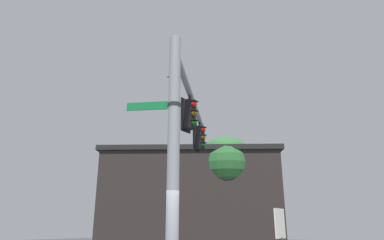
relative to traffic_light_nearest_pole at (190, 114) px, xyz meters
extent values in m
cylinder|color=gray|center=(2.58, 1.40, -2.07)|extent=(0.31, 0.31, 6.71)
cylinder|color=gray|center=(-0.83, -0.48, 0.80)|extent=(6.93, 3.94, 0.21)
cylinder|color=black|center=(0.00, -0.02, 0.61)|extent=(0.08, 0.08, 0.18)
cube|color=black|center=(0.00, -0.02, -0.01)|extent=(0.36, 0.30, 1.05)
sphere|color=red|center=(0.00, 0.17, 0.34)|extent=(0.22, 0.22, 0.22)
cube|color=black|center=(0.00, 0.19, 0.44)|extent=(0.24, 0.20, 0.03)
sphere|color=brown|center=(0.00, 0.17, -0.01)|extent=(0.22, 0.22, 0.22)
cube|color=black|center=(0.00, 0.19, 0.09)|extent=(0.24, 0.20, 0.03)
sphere|color=#0F4C19|center=(0.00, 0.17, -0.36)|extent=(0.22, 0.22, 0.22)
cube|color=black|center=(0.00, 0.19, -0.26)|extent=(0.24, 0.20, 0.03)
cube|color=black|center=(0.00, -0.19, -0.01)|extent=(0.54, 0.03, 1.22)
cylinder|color=black|center=(-2.90, -1.62, 0.61)|extent=(0.08, 0.08, 0.18)
cube|color=black|center=(-2.90, -1.62, -0.01)|extent=(0.36, 0.30, 1.05)
sphere|color=red|center=(-2.90, -1.43, 0.34)|extent=(0.22, 0.22, 0.22)
cube|color=black|center=(-2.90, -1.41, 0.44)|extent=(0.24, 0.20, 0.03)
sphere|color=brown|center=(-2.90, -1.43, -0.01)|extent=(0.22, 0.22, 0.22)
cube|color=black|center=(-2.90, -1.41, 0.09)|extent=(0.24, 0.20, 0.03)
sphere|color=#0F4C19|center=(-2.90, -1.43, -0.36)|extent=(0.22, 0.22, 0.22)
cube|color=black|center=(-2.90, -1.41, -0.26)|extent=(0.24, 0.20, 0.03)
cube|color=black|center=(-2.90, -1.79, -0.01)|extent=(0.54, 0.03, 1.22)
cube|color=#147238|center=(2.94, 0.76, -0.71)|extent=(0.56, 0.99, 0.22)
cube|color=white|center=(2.94, 0.77, -0.71)|extent=(0.54, 0.98, 0.04)
cylinder|color=#262626|center=(2.58, 1.40, -0.71)|extent=(0.35, 0.35, 0.08)
ellipsoid|color=#4C4742|center=(-1.54, -2.26, 2.61)|extent=(0.27, 0.28, 0.09)
cube|color=#4C4742|center=(-1.52, -2.25, 2.62)|extent=(0.37, 0.34, 0.10)
cube|color=#4C4742|center=(-1.55, -2.27, 2.62)|extent=(0.36, 0.33, 0.13)
cube|color=#282321|center=(-8.86, -6.50, -2.45)|extent=(10.74, 11.96, 5.94)
cube|color=maroon|center=(-11.49, -8.31, -2.15)|extent=(6.21, 8.38, 0.30)
cube|color=black|center=(-8.86, -6.50, 0.67)|extent=(11.17, 12.44, 0.30)
cylinder|color=#4C3823|center=(-8.89, -3.88, -3.42)|extent=(0.37, 0.37, 4.00)
sphere|color=#28602D|center=(-8.89, -3.88, -0.17)|extent=(3.57, 3.57, 3.57)
cube|color=silver|center=(0.15, 3.07, -3.67)|extent=(0.60, 0.04, 0.76)
camera|label=1|loc=(9.09, 6.74, -3.75)|focal=31.86mm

